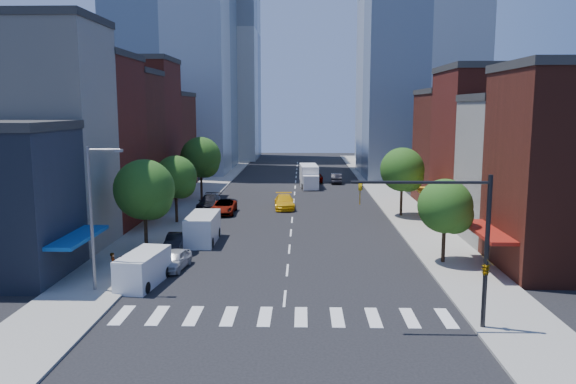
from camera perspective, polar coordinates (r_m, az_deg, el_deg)
name	(u,v)px	position (r m, az deg, el deg)	size (l,w,h in m)	color
ground	(285,299)	(34.66, -0.34, -10.77)	(220.00, 220.00, 0.00)	black
sidewalk_left	(200,195)	(74.81, -8.97, -0.28)	(5.00, 120.00, 0.15)	gray
sidewalk_right	(390,196)	(74.46, 10.31, -0.36)	(5.00, 120.00, 0.15)	gray
crosswalk	(283,317)	(31.84, -0.51, -12.56)	(19.00, 3.00, 0.01)	silver
bldg_left_1	(29,139)	(49.88, -24.85, 4.94)	(12.00, 8.00, 18.00)	#B8B4AA
bldg_left_2	(72,144)	(57.67, -21.07, 4.56)	(12.00, 9.00, 16.00)	#571C14
bldg_left_3	(104,144)	(65.62, -18.22, 4.68)	(12.00, 8.00, 15.00)	#4A1C12
bldg_left_4	(127,131)	(73.62, -16.03, 5.94)	(12.00, 9.00, 17.00)	#571C14
bldg_left_5	(148,143)	(82.82, -14.01, 4.89)	(12.00, 10.00, 13.00)	#4A1C12
bldg_right_1	(538,173)	(51.98, 24.06, 1.78)	(12.00, 8.00, 12.00)	#B8B4AA
bldg_right_2	(502,148)	(60.22, 20.89, 4.24)	(12.00, 10.00, 15.00)	#571C14
bldg_right_3	(471,150)	(69.78, 18.14, 4.07)	(12.00, 10.00, 13.00)	#4A1C12
tower_far_w	(217,32)	(130.14, -7.22, 15.83)	(18.00, 18.00, 56.00)	#9EA5AD
traffic_signal	(476,252)	(30.45, 18.53, -5.81)	(7.24, 2.24, 8.00)	black
streetlight	(94,209)	(36.58, -19.12, -1.67)	(2.25, 0.25, 9.00)	slate
tree_left_near	(146,192)	(45.81, -14.23, 0.01)	(4.80, 4.80, 7.30)	black
tree_left_mid	(177,179)	(56.42, -11.22, 1.34)	(4.20, 4.20, 6.65)	black
tree_left_far	(202,159)	(69.99, -8.74, 3.35)	(5.00, 5.00, 7.75)	black
tree_right_near	(447,208)	(42.60, 15.88, -1.61)	(4.00, 4.00, 6.20)	black
tree_right_far	(404,171)	(59.92, 11.67, 2.07)	(4.60, 4.60, 7.20)	black
parked_car_front	(175,260)	(41.27, -11.46, -6.75)	(1.64, 4.07, 1.39)	#B5B5BA
parked_car_second	(176,241)	(46.90, -11.34, -4.94)	(1.37, 3.93, 1.30)	black
parked_car_third	(224,207)	(61.50, -6.53, -1.52)	(2.47, 5.37, 1.49)	#999999
parked_car_rear	(210,202)	(64.37, -7.97, -1.04)	(2.25, 5.52, 1.60)	black
cargo_van_near	(142,269)	(38.07, -14.57, -7.60)	(2.63, 5.23, 2.14)	silver
cargo_van_far	(202,229)	(48.67, -8.68, -3.70)	(2.38, 5.76, 2.45)	white
taxi	(284,202)	(64.15, -0.37, -1.00)	(2.21, 5.44, 1.58)	#F3B50C
traffic_car_oncoming	(337,178)	(86.01, 4.95, 1.40)	(1.60, 4.59, 1.51)	black
traffic_car_far	(318,178)	(86.75, 3.03, 1.45)	(1.65, 4.11, 1.40)	#999999
box_truck	(309,177)	(81.49, 2.16, 1.56)	(2.84, 8.02, 3.18)	white
pedestrian_near	(113,264)	(40.25, -17.33, -7.00)	(0.58, 0.38, 1.59)	#999999
pedestrian_far	(121,272)	(37.58, -16.63, -7.78)	(0.96, 0.75, 1.97)	#999999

